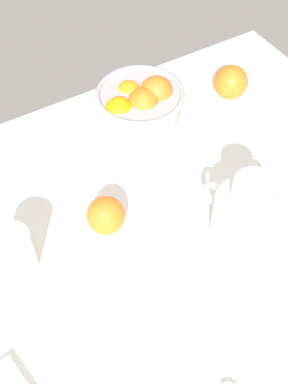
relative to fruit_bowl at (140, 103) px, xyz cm
name	(u,v)px	position (x,y,z in cm)	size (l,w,h in cm)	color
ground_plane	(143,230)	(-15.88, -28.46, -6.44)	(127.93, 88.02, 3.00)	white
fruit_bowl	(140,103)	(0.00, 0.00, 0.00)	(21.49, 21.49, 10.74)	#99999E
juice_pitcher	(245,218)	(-0.06, -40.67, 1.11)	(12.93, 16.66, 17.70)	white
second_glass	(14,255)	(-41.92, -24.51, -0.48)	(7.98, 7.98, 10.35)	white
loose_orange_0	(106,215)	(-22.49, -24.79, -1.01)	(7.86, 7.86, 7.86)	orange
loose_orange_1	(231,82)	(24.14, -4.32, -0.60)	(8.68, 8.68, 8.68)	orange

